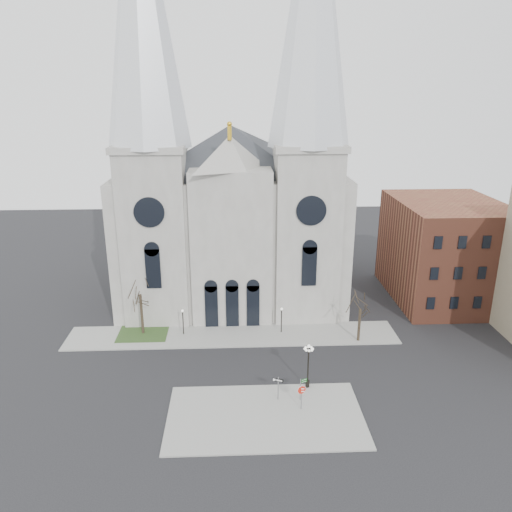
{
  "coord_description": "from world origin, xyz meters",
  "views": [
    {
      "loc": [
        0.43,
        -43.66,
        28.69
      ],
      "look_at": [
        2.72,
        8.0,
        11.27
      ],
      "focal_mm": 35.0,
      "sensor_mm": 36.0,
      "label": 1
    }
  ],
  "objects_px": {
    "globe_lamp": "(308,361)",
    "street_name_sign": "(301,387)",
    "one_way_sign": "(278,385)",
    "stop_sign": "(302,392)"
  },
  "relations": [
    {
      "from": "one_way_sign",
      "to": "street_name_sign",
      "type": "relative_size",
      "value": 1.06
    },
    {
      "from": "stop_sign",
      "to": "street_name_sign",
      "type": "distance_m",
      "value": 1.57
    },
    {
      "from": "globe_lamp",
      "to": "one_way_sign",
      "type": "relative_size",
      "value": 1.97
    },
    {
      "from": "one_way_sign",
      "to": "street_name_sign",
      "type": "xyz_separation_m",
      "value": [
        2.2,
        -0.15,
        -0.26
      ]
    },
    {
      "from": "stop_sign",
      "to": "street_name_sign",
      "type": "xyz_separation_m",
      "value": [
        0.17,
        1.49,
        -0.46
      ]
    },
    {
      "from": "one_way_sign",
      "to": "street_name_sign",
      "type": "height_order",
      "value": "one_way_sign"
    },
    {
      "from": "globe_lamp",
      "to": "one_way_sign",
      "type": "height_order",
      "value": "globe_lamp"
    },
    {
      "from": "globe_lamp",
      "to": "street_name_sign",
      "type": "relative_size",
      "value": 2.08
    },
    {
      "from": "globe_lamp",
      "to": "one_way_sign",
      "type": "distance_m",
      "value": 3.97
    },
    {
      "from": "one_way_sign",
      "to": "globe_lamp",
      "type": "bearing_deg",
      "value": 53.55
    }
  ]
}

